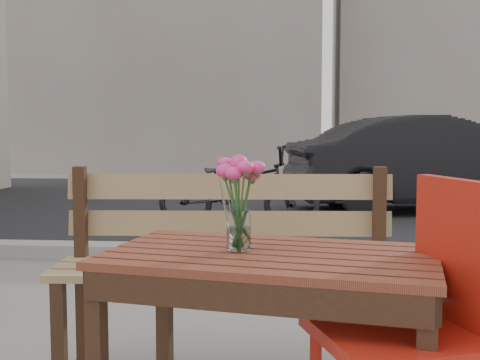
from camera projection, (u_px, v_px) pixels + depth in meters
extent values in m
cube|color=black|center=(271.00, 202.00, 8.98)|extent=(30.00, 8.00, 0.00)
cube|color=gray|center=(255.00, 254.00, 5.01)|extent=(30.00, 0.25, 0.12)
cube|color=gray|center=(167.00, 19.00, 15.85)|extent=(8.00, 3.00, 8.00)
cube|color=gray|center=(466.00, 59.00, 16.25)|extent=(7.00, 3.00, 6.00)
cube|color=maroon|center=(270.00, 256.00, 2.03)|extent=(1.20, 0.84, 0.03)
cube|color=black|center=(165.00, 317.00, 2.46)|extent=(0.06, 0.06, 0.65)
cube|color=black|center=(422.00, 341.00, 2.18)|extent=(0.06, 0.06, 0.65)
cube|color=#9D7B51|center=(228.00, 270.00, 2.62)|extent=(1.54, 0.51, 0.03)
cube|color=#9D7B51|center=(229.00, 205.00, 2.82)|extent=(1.52, 0.13, 0.41)
cube|color=black|center=(58.00, 334.00, 2.48)|extent=(0.06, 0.06, 0.50)
cube|color=black|center=(396.00, 336.00, 2.45)|extent=(0.06, 0.06, 0.50)
cube|color=black|center=(81.00, 265.00, 2.81)|extent=(0.06, 0.06, 0.92)
cube|color=black|center=(379.00, 266.00, 2.78)|extent=(0.06, 0.06, 0.92)
cube|color=red|center=(398.00, 336.00, 1.80)|extent=(0.59, 0.59, 0.04)
cube|color=red|center=(462.00, 252.00, 1.83)|extent=(0.19, 0.45, 0.44)
cylinder|color=white|center=(239.00, 230.00, 2.06)|extent=(0.08, 0.08, 0.14)
cylinder|color=#33662A|center=(239.00, 210.00, 2.05)|extent=(0.05, 0.05, 0.28)
imported|color=black|center=(433.00, 164.00, 8.04)|extent=(4.04, 2.08, 1.27)
imported|color=black|center=(238.00, 188.00, 6.47)|extent=(1.81, 0.77, 0.93)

